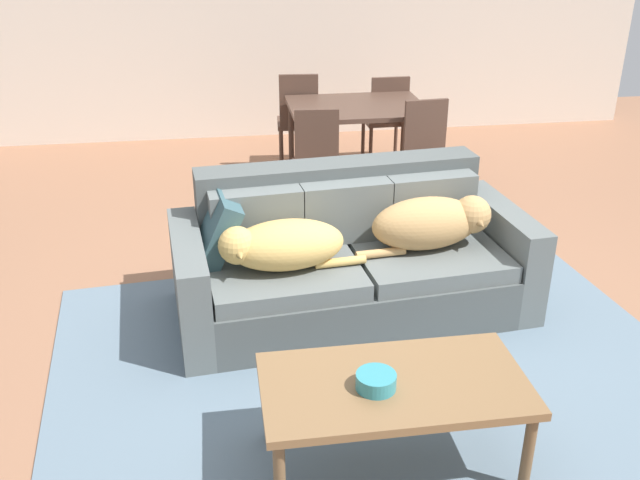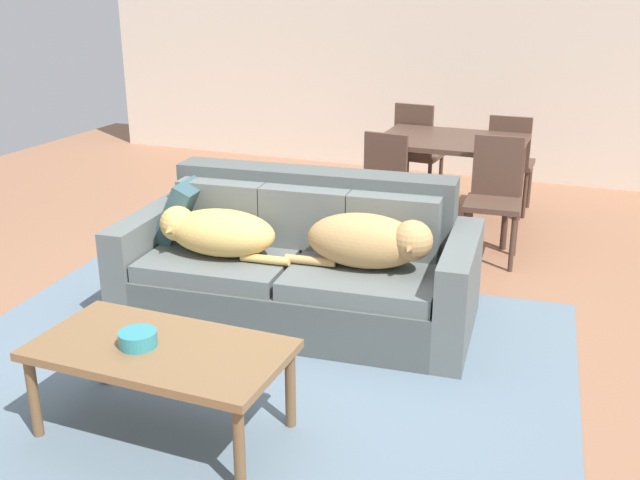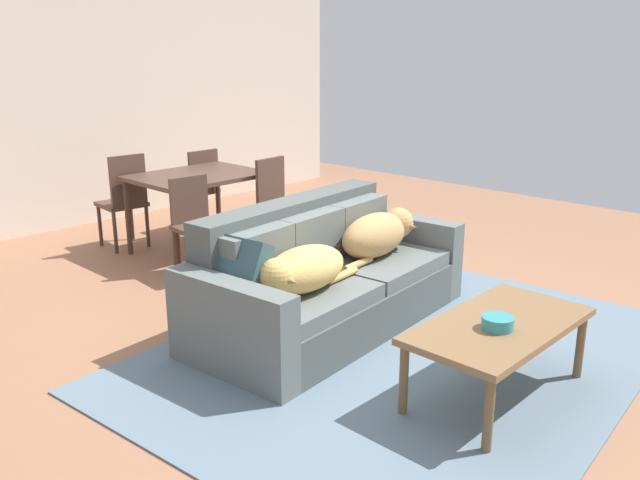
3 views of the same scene
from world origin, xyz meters
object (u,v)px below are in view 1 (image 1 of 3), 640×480
Objects in this scene: throw_pillow_by_left_arm at (217,228)px; dining_chair_near_right at (429,152)px; dining_chair_near_left at (318,159)px; dining_table at (357,114)px; dining_chair_far_left at (298,117)px; bowl_on_coffee_table at (376,381)px; couch at (350,260)px; dog_on_right_cushion at (433,222)px; dining_chair_far_right at (386,116)px; dog_on_left_cushion at (280,245)px; coffee_table at (394,391)px.

throw_pillow_by_left_arm is 0.43× the size of dining_chair_near_right.
dining_chair_near_left reaches higher than throw_pillow_by_left_arm.
dining_chair_near_right is at bearing 1.14° from dining_chair_near_left.
dining_table is 0.76m from dining_chair_far_left.
throw_pillow_by_left_arm is at bearing 113.95° from bowl_on_coffee_table.
dining_chair_far_left reaches higher than throw_pillow_by_left_arm.
couch reaches higher than throw_pillow_by_left_arm.
dog_on_right_cushion is 0.91× the size of dining_chair_far_left.
dining_chair_far_left is 1.05× the size of dining_chair_far_right.
couch is at bearing -86.03° from dining_chair_near_left.
dining_chair_far_right is at bearing 58.24° from dining_chair_near_left.
coffee_table is at bearing -77.90° from dog_on_left_cushion.
dining_chair_far_right is (1.03, 4.10, 0.01)m from bowl_on_coffee_table.
dining_table is at bearing 85.47° from dog_on_right_cushion.
dining_chair_near_right is (0.93, 1.46, 0.18)m from couch.
dining_chair_near_left is 0.91m from dining_chair_near_right.
couch is at bearing 163.04° from dog_on_right_cushion.
coffee_table is at bearing 93.23° from dining_chair_far_left.
couch is 0.85m from throw_pillow_by_left_arm.
coffee_table is 1.24× the size of dining_chair_far_left.
dog_on_left_cushion is 1.26m from coffee_table.
dining_chair_near_left is (0.10, 2.94, 0.08)m from coffee_table.
dining_chair_far_left is (-0.47, 2.78, -0.08)m from dog_on_right_cushion.
dining_chair_near_left is 0.96× the size of dining_chair_far_right.
dog_on_left_cushion is 0.72× the size of dining_table.
dining_chair_far_left is (0.46, 2.91, -0.06)m from dog_on_left_cushion.
dining_chair_far_left reaches higher than dining_table.
dining_chair_near_right is at bearing 45.58° from dog_on_left_cushion.
throw_pillow_by_left_arm is at bearing 176.49° from couch.
dining_chair_near_right reaches higher than bowl_on_coffee_table.
dining_chair_near_right is (1.38, 1.70, -0.06)m from dog_on_left_cushion.
dining_table is at bearing 57.30° from dining_chair_near_left.
coffee_table is 1.27× the size of dining_chair_near_right.
dining_chair_near_left is 1.40m from dining_chair_far_right.
dog_on_right_cushion is 2.14× the size of throw_pillow_by_left_arm.
dog_on_right_cushion is 1.51m from bowl_on_coffee_table.
dining_chair_near_left is at bearing -127.63° from dining_table.
dog_on_right_cushion reaches higher than coffee_table.
throw_pillow_by_left_arm is at bearing 171.34° from dog_on_right_cushion.
dining_chair_far_left is at bearing 75.68° from dog_on_left_cushion.
throw_pillow_by_left_arm is at bearing -113.15° from dining_chair_near_left.
couch reaches higher than coffee_table.
dining_chair_far_right is at bearing 76.98° from coffee_table.
couch reaches higher than dining_chair_near_left.
throw_pillow_by_left_arm is 2.29m from dining_chair_near_right.
dining_chair_far_right is (0.94, 4.07, 0.09)m from coffee_table.
bowl_on_coffee_table is 3.12m from dining_chair_near_right.
dog_on_right_cushion is 4.89× the size of bowl_on_coffee_table.
dining_chair_far_left is at bearing 73.24° from throw_pillow_by_left_arm.
throw_pillow_by_left_arm is at bearing 77.73° from dining_chair_far_left.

